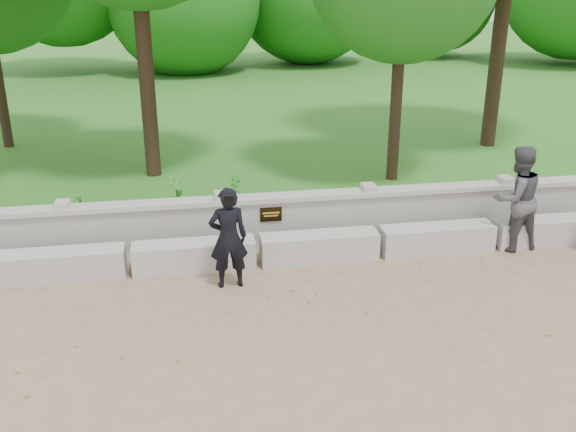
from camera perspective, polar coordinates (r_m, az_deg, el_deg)
name	(u,v)px	position (r m, az deg, el deg)	size (l,w,h in m)	color
ground	(276,324)	(8.63, -1.08, -9.62)	(80.00, 80.00, 0.00)	#997E5E
lawn	(212,107)	(21.79, -6.78, 9.60)	(40.00, 22.00, 0.25)	#285C1B
concrete_bench	(258,251)	(10.20, -2.71, -3.14)	(11.90, 0.45, 0.45)	#A9A79F
parapet_wall	(252,221)	(10.75, -3.20, -0.47)	(12.50, 0.35, 0.90)	#9F9D96
man_main	(228,238)	(9.33, -5.33, -1.94)	(0.58, 0.52, 1.54)	black
visitor_left	(517,199)	(11.18, 19.65, 1.47)	(0.96, 0.80, 1.78)	#46474C
shrub_a	(177,194)	(11.85, -9.86, 1.95)	(0.35, 0.24, 0.67)	#38882E
shrub_b	(234,190)	(12.07, -4.80, 2.27)	(0.31, 0.25, 0.56)	#38882E
shrub_d	(81,206)	(11.85, -17.94, 0.84)	(0.30, 0.26, 0.53)	#38882E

